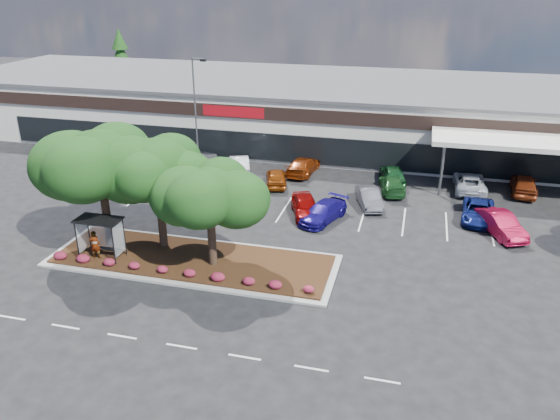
# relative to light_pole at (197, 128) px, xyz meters

# --- Properties ---
(ground) EXTENTS (160.00, 160.00, 0.00)m
(ground) POSITION_rel_light_pole_xyz_m (7.24, -18.15, -4.64)
(ground) COLOR black
(ground) RESTS_ON ground
(retail_store) EXTENTS (80.40, 25.20, 6.25)m
(retail_store) POSITION_rel_light_pole_xyz_m (7.30, 15.76, -1.49)
(retail_store) COLOR silver
(retail_store) RESTS_ON ground
(landscape_island) EXTENTS (18.00, 6.00, 0.26)m
(landscape_island) POSITION_rel_light_pole_xyz_m (5.24, -14.15, -4.52)
(landscape_island) COLOR #A0A09A
(landscape_island) RESTS_ON ground
(lane_markings) EXTENTS (33.12, 20.06, 0.01)m
(lane_markings) POSITION_rel_light_pole_xyz_m (7.10, -7.72, -4.64)
(lane_markings) COLOR silver
(lane_markings) RESTS_ON ground
(shrub_row) EXTENTS (17.00, 0.80, 0.50)m
(shrub_row) POSITION_rel_light_pole_xyz_m (5.24, -16.25, -4.13)
(shrub_row) COLOR #952046
(shrub_row) RESTS_ON landscape_island
(bus_shelter) EXTENTS (2.75, 1.55, 2.59)m
(bus_shelter) POSITION_rel_light_pole_xyz_m (-0.26, -15.20, -2.34)
(bus_shelter) COLOR black
(bus_shelter) RESTS_ON landscape_island
(island_tree_west) EXTENTS (7.20, 7.20, 7.89)m
(island_tree_west) POSITION_rel_light_pole_xyz_m (-0.76, -13.65, -0.44)
(island_tree_west) COLOR #1B3E12
(island_tree_west) RESTS_ON landscape_island
(island_tree_mid) EXTENTS (6.60, 6.60, 7.32)m
(island_tree_mid) POSITION_rel_light_pole_xyz_m (2.74, -12.95, -0.72)
(island_tree_mid) COLOR #1B3E12
(island_tree_mid) RESTS_ON landscape_island
(island_tree_east) EXTENTS (5.80, 5.80, 6.50)m
(island_tree_east) POSITION_rel_light_pole_xyz_m (6.74, -14.45, -1.13)
(island_tree_east) COLOR #1B3E12
(island_tree_east) RESTS_ON landscape_island
(conifer_north_west) EXTENTS (4.40, 4.40, 10.00)m
(conifer_north_west) POSITION_rel_light_pole_xyz_m (-22.76, 27.85, 0.36)
(conifer_north_west) COLOR #1B3E12
(conifer_north_west) RESTS_ON ground
(person_waiting) EXTENTS (0.74, 0.55, 1.83)m
(person_waiting) POSITION_rel_light_pole_xyz_m (-0.60, -15.55, -3.47)
(person_waiting) COLOR #594C47
(person_waiting) RESTS_ON landscape_island
(light_pole) EXTENTS (1.42, 0.72, 10.44)m
(light_pole) POSITION_rel_light_pole_xyz_m (0.00, 0.00, 0.00)
(light_pole) COLOR #A0A09A
(light_pole) RESTS_ON ground
(car_0) EXTENTS (3.64, 5.29, 1.65)m
(car_0) POSITION_rel_light_pole_xyz_m (-6.72, -2.80, -3.82)
(car_0) COLOR black
(car_0) RESTS_ON ground
(car_1) EXTENTS (3.74, 5.42, 1.71)m
(car_1) POSITION_rel_light_pole_xyz_m (-3.10, -3.52, -3.79)
(car_1) COLOR black
(car_1) RESTS_ON ground
(car_3) EXTENTS (4.18, 5.82, 1.47)m
(car_3) POSITION_rel_light_pole_xyz_m (3.68, -2.28, -3.91)
(car_3) COLOR black
(car_3) RESTS_ON ground
(car_4) EXTENTS (3.22, 4.83, 1.53)m
(car_4) POSITION_rel_light_pole_xyz_m (10.53, -5.35, -3.88)
(car_4) COLOR #780503
(car_4) RESTS_ON ground
(car_5) EXTENTS (3.48, 5.08, 1.37)m
(car_5) POSITION_rel_light_pole_xyz_m (11.98, -5.92, -3.96)
(car_5) COLOR navy
(car_5) RESTS_ON ground
(car_6) EXTENTS (2.69, 4.44, 1.38)m
(car_6) POSITION_rel_light_pole_xyz_m (14.93, -2.36, -3.95)
(car_6) COLOR #4D4C53
(car_6) RESTS_ON ground
(car_7) EXTENTS (3.39, 4.88, 1.53)m
(car_7) POSITION_rel_light_pole_xyz_m (24.24, -5.15, -3.88)
(car_7) COLOR maroon
(car_7) RESTS_ON ground
(car_8) EXTENTS (2.62, 5.00, 1.34)m
(car_8) POSITION_rel_light_pole_xyz_m (22.90, -2.99, -3.97)
(car_8) COLOR navy
(car_8) RESTS_ON ground
(car_9) EXTENTS (3.42, 5.30, 1.65)m
(car_9) POSITION_rel_light_pole_xyz_m (-1.73, 2.52, -3.82)
(car_9) COLOR #4E4F55
(car_9) RESTS_ON ground
(car_10) EXTENTS (2.58, 5.35, 1.47)m
(car_10) POSITION_rel_light_pole_xyz_m (2.22, 0.41, -3.91)
(car_10) COLOR #6F380B
(car_10) RESTS_ON ground
(car_11) EXTENTS (3.31, 5.12, 1.59)m
(car_11) POSITION_rel_light_pole_xyz_m (2.74, 2.53, -3.85)
(car_11) COLOR white
(car_11) RESTS_ON ground
(car_12) EXTENTS (2.77, 4.48, 1.42)m
(car_12) POSITION_rel_light_pole_xyz_m (6.82, 0.26, -3.93)
(car_12) COLOR #7E3209
(car_12) RESTS_ON ground
(car_13) EXTENTS (2.55, 5.27, 1.48)m
(car_13) POSITION_rel_light_pole_xyz_m (8.40, 3.76, -3.91)
(car_13) COLOR maroon
(car_13) RESTS_ON ground
(car_14) EXTENTS (2.62, 4.83, 1.33)m
(car_14) POSITION_rel_light_pole_xyz_m (16.45, 1.14, -3.98)
(car_14) COLOR #19491D
(car_14) RESTS_ON ground
(car_15) EXTENTS (2.76, 4.81, 1.54)m
(car_15) POSITION_rel_light_pole_xyz_m (16.35, 3.47, -3.87)
(car_15) COLOR #13411C
(car_15) RESTS_ON ground
(car_16) EXTENTS (2.52, 5.27, 1.45)m
(car_16) POSITION_rel_light_pole_xyz_m (22.64, 3.08, -3.92)
(car_16) COLOR silver
(car_16) RESTS_ON ground
(car_17) EXTENTS (2.33, 4.93, 1.63)m
(car_17) POSITION_rel_light_pole_xyz_m (26.91, 3.46, -3.83)
(car_17) COLOR maroon
(car_17) RESTS_ON ground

